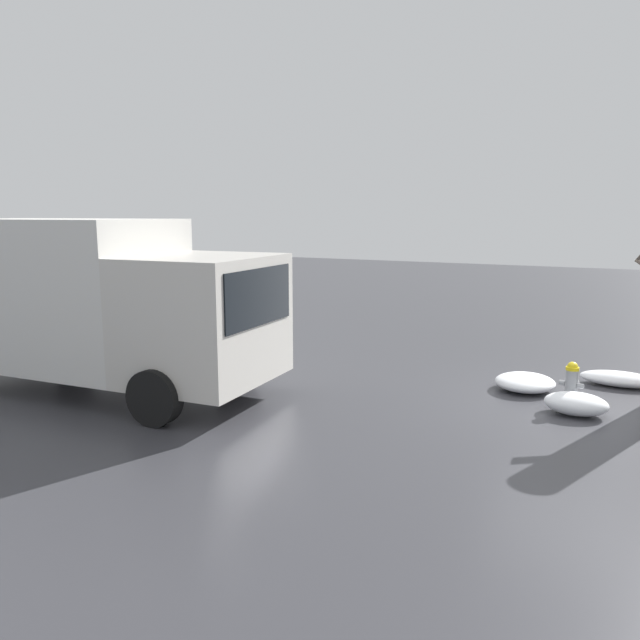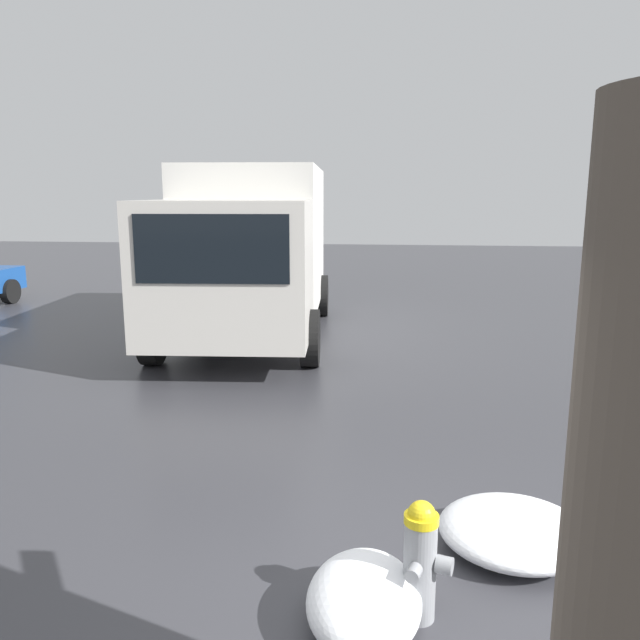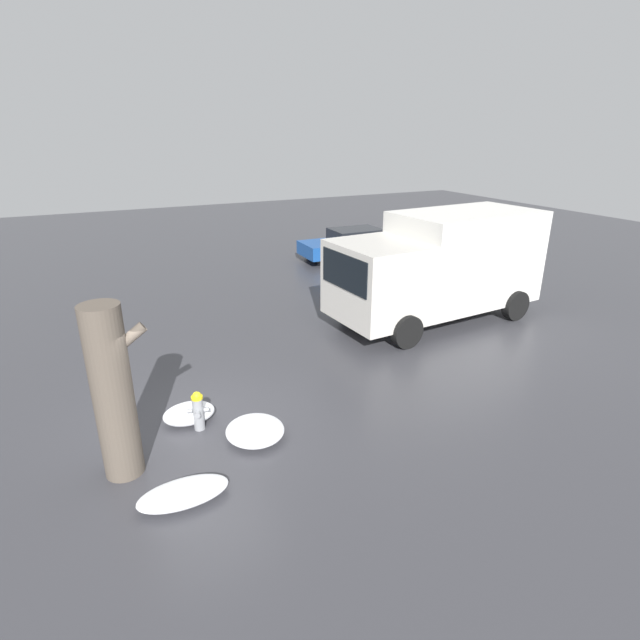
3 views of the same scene
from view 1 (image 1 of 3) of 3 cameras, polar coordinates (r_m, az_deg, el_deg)
The scene contains 6 objects.
ground_plane at distance 11.52m, azimuth 21.86°, elevation -7.45°, with size 60.00×60.00×0.00m, color #38383D.
fire_hydrant at distance 11.41m, azimuth 22.00°, elevation -5.46°, with size 0.42×0.32×0.80m.
delivery_truck at distance 12.13m, azimuth -19.64°, elevation 1.73°, with size 6.57×3.12×3.16m.
snow_pile_by_hydrant at distance 11.13m, azimuth 22.36°, elevation -7.09°, with size 1.01×0.72×0.36m.
snow_pile_curbside at distance 12.29m, azimuth 18.23°, elevation -5.42°, with size 1.09×1.13×0.31m.
snow_pile_by_tree at distance 13.27m, azimuth 25.69°, elevation -4.87°, with size 1.41×0.68×0.28m.
Camera 1 is at (-0.93, 11.01, 3.26)m, focal length 35.00 mm.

